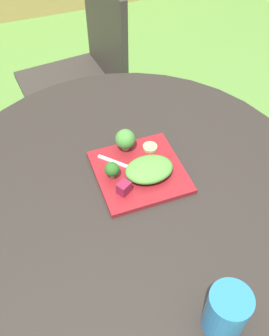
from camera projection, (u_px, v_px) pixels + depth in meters
The scene contains 11 objects.
ground_plane at pixel (131, 295), 1.63m from camera, with size 12.00×12.00×0.00m, color #568438.
patio_table at pixel (130, 225), 1.25m from camera, with size 1.06×1.06×0.73m.
patio_chair at pixel (86, 66), 1.85m from camera, with size 0.48×0.48×0.90m.
salad_plate at pixel (140, 172), 1.11m from camera, with size 0.24×0.24×0.01m, color maroon.
drinking_glass at pixel (226, 313), 0.78m from camera, with size 0.09×0.09×0.12m.
fork at pixel (127, 167), 1.11m from camera, with size 0.12×0.12×0.00m.
lettuce_mound at pixel (149, 169), 1.07m from camera, with size 0.14×0.10×0.04m, color #519338.
broccoli_floret_0 at pixel (125, 139), 1.13m from camera, with size 0.06×0.06×0.07m.
broccoli_floret_1 at pixel (112, 169), 1.06m from camera, with size 0.04×0.04×0.05m.
cucumber_slice_0 at pixel (150, 147), 1.16m from camera, with size 0.04×0.04×0.01m, color #8EB766.
beet_chunk_0 at pixel (124, 188), 1.03m from camera, with size 0.03×0.03×0.03m, color maroon.
Camera 1 is at (-0.23, -0.67, 1.57)m, focal length 41.70 mm.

